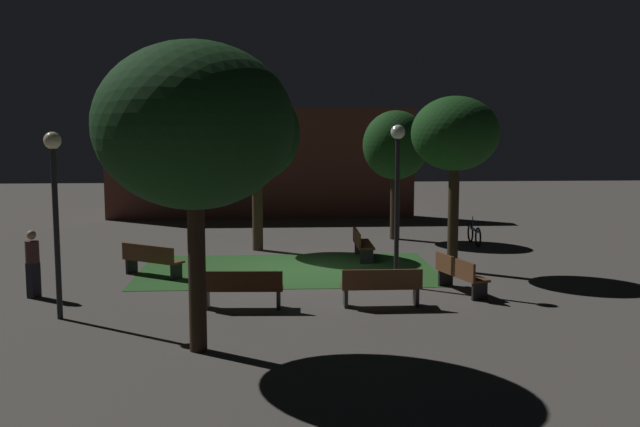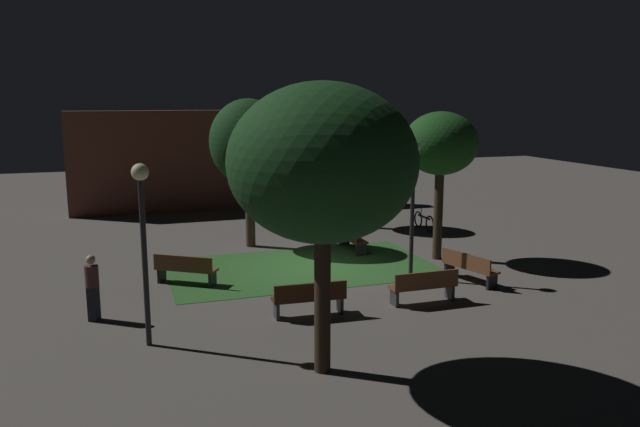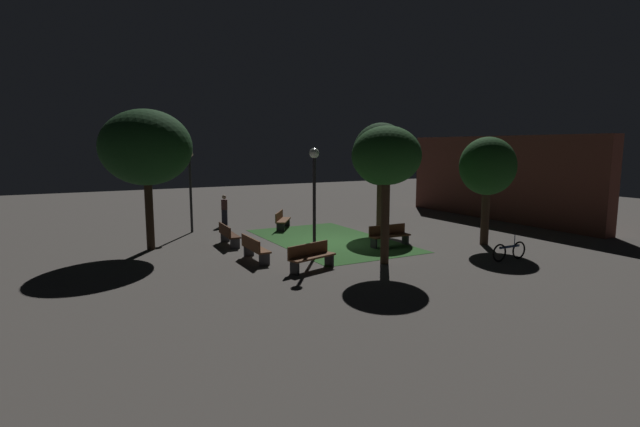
% 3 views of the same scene
% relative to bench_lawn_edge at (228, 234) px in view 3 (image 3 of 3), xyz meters
% --- Properties ---
extents(ground_plane, '(60.00, 60.00, 0.00)m').
position_rel_bench_lawn_edge_xyz_m(ground_plane, '(1.56, 4.14, -0.48)').
color(ground_plane, '#56514C').
extents(grass_lawn, '(8.22, 4.81, 0.01)m').
position_rel_bench_lawn_edge_xyz_m(grass_lawn, '(1.08, 4.27, -0.48)').
color(grass_lawn, '#2D6028').
rests_on(grass_lawn, ground).
extents(bench_lawn_edge, '(1.82, 0.57, 0.88)m').
position_rel_bench_lawn_edge_xyz_m(bench_lawn_edge, '(0.00, 0.00, 0.00)').
color(bench_lawn_edge, '#422314').
rests_on(bench_lawn_edge, ground).
extents(bench_back_row, '(1.80, 0.49, 0.88)m').
position_rel_bench_lawn_edge_xyz_m(bench_back_row, '(3.11, -0.00, 0.00)').
color(bench_back_row, brown).
rests_on(bench_back_row, ground).
extents(bench_front_left, '(1.76, 1.40, 0.88)m').
position_rel_bench_lawn_edge_xyz_m(bench_front_left, '(-2.57, 3.59, 0.00)').
color(bench_front_left, brown).
rests_on(bench_front_left, ground).
extents(bench_front_right, '(0.96, 1.86, 0.88)m').
position_rel_bench_lawn_edge_xyz_m(bench_front_right, '(5.19, 1.24, 0.00)').
color(bench_front_right, brown).
rests_on(bench_front_right, ground).
extents(bench_path_side, '(0.49, 1.80, 0.88)m').
position_rel_bench_lawn_edge_xyz_m(bench_path_side, '(3.33, 5.84, 0.00)').
color(bench_path_side, brown).
rests_on(bench_path_side, ground).
extents(tree_back_left, '(2.74, 2.74, 5.23)m').
position_rel_bench_lawn_edge_xyz_m(tree_back_left, '(0.18, 7.60, 3.22)').
color(tree_back_left, '#423021').
rests_on(tree_back_left, ground).
extents(tree_tall_center, '(3.54, 3.54, 5.56)m').
position_rel_bench_lawn_edge_xyz_m(tree_tall_center, '(-0.67, -2.99, 3.58)').
color(tree_tall_center, '#2D2116').
rests_on(tree_tall_center, ground).
extents(tree_right_canopy, '(2.30, 2.30, 4.51)m').
position_rel_bench_lawn_edge_xyz_m(tree_right_canopy, '(4.95, 9.59, 2.78)').
color(tree_right_canopy, '#38281C').
rests_on(tree_right_canopy, ground).
extents(tree_near_wall, '(2.40, 2.40, 4.83)m').
position_rel_bench_lawn_edge_xyz_m(tree_near_wall, '(5.66, 3.93, 3.28)').
color(tree_near_wall, '#38281C').
rests_on(tree_near_wall, ground).
extents(lamp_post_near_wall, '(0.36, 0.36, 3.94)m').
position_rel_bench_lawn_edge_xyz_m(lamp_post_near_wall, '(-3.81, -0.60, 2.25)').
color(lamp_post_near_wall, black).
rests_on(lamp_post_near_wall, ground).
extents(lamp_post_plaza_west, '(0.36, 0.36, 4.06)m').
position_rel_bench_lawn_edge_xyz_m(lamp_post_plaza_west, '(3.78, 2.10, 2.32)').
color(lamp_post_plaza_west, black).
rests_on(lamp_post_plaza_west, ground).
extents(bicycle, '(0.07, 1.67, 0.93)m').
position_rel_bench_lawn_edge_xyz_m(bicycle, '(7.43, 8.21, -0.14)').
color(bicycle, black).
rests_on(bicycle, ground).
extents(pedestrian, '(0.32, 0.34, 1.61)m').
position_rel_bench_lawn_edge_xyz_m(pedestrian, '(-4.97, 1.38, 0.37)').
color(pedestrian, black).
rests_on(pedestrian, ground).
extents(building_wall_backdrop, '(13.08, 0.80, 4.68)m').
position_rel_bench_lawn_edge_xyz_m(building_wall_backdrop, '(0.16, 15.64, 1.86)').
color(building_wall_backdrop, brown).
rests_on(building_wall_backdrop, ground).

